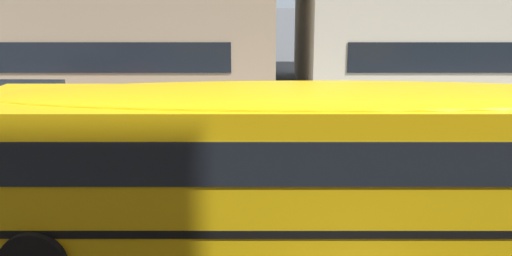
# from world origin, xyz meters

# --- Properties ---
(ground_plane) EXTENTS (400.00, 400.00, 0.00)m
(ground_plane) POSITION_xyz_m (0.00, 0.00, 0.00)
(ground_plane) COLOR #4C4C4F
(sidewalk_far) EXTENTS (120.00, 3.00, 0.01)m
(sidewalk_far) POSITION_xyz_m (0.00, 8.02, 0.01)
(sidewalk_far) COLOR gray
(sidewalk_far) RESTS_ON ground_plane
(lane_centreline) EXTENTS (110.00, 0.16, 0.01)m
(lane_centreline) POSITION_xyz_m (0.00, 0.00, 0.00)
(lane_centreline) COLOR silver
(lane_centreline) RESTS_ON ground_plane
(school_bus) EXTENTS (12.29, 2.92, 2.75)m
(school_bus) POSITION_xyz_m (-1.55, -1.47, 1.63)
(school_bus) COLOR yellow
(school_bus) RESTS_ON ground_plane
(parked_car_red_by_lamppost) EXTENTS (3.94, 1.96, 1.64)m
(parked_car_red_by_lamppost) POSITION_xyz_m (-9.48, 5.47, 0.84)
(parked_car_red_by_lamppost) COLOR maroon
(parked_car_red_by_lamppost) RESTS_ON ground_plane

